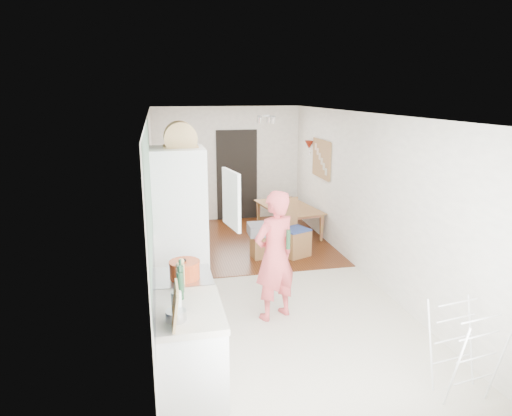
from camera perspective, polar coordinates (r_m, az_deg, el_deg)
name	(u,v)px	position (r m, az deg, el deg)	size (l,w,h in m)	color
room_shell	(264,201)	(6.69, 1.03, 0.94)	(3.20, 7.00, 2.50)	white
floor	(264,280)	(7.09, 0.98, -8.94)	(3.20, 7.00, 0.01)	beige
wood_floor_overlay	(242,242)	(8.78, -1.78, -4.22)	(3.20, 3.30, 0.01)	#592B12
sage_wall_panel	(150,195)	(4.44, -13.16, 1.58)	(0.02, 3.00, 1.30)	slate
tile_splashback	(154,287)	(4.13, -12.60, -9.60)	(0.02, 1.90, 0.50)	black
doorway_recess	(237,175)	(10.12, -2.40, 4.09)	(0.90, 0.04, 2.00)	black
base_cabinet	(190,356)	(4.47, -8.24, -17.86)	(0.60, 0.90, 0.86)	white
worktop	(188,311)	(4.25, -8.47, -12.59)	(0.62, 0.92, 0.06)	beige
range_cooker	(185,317)	(5.12, -8.89, -13.33)	(0.60, 0.60, 0.88)	white
cooker_top	(183,278)	(4.92, -9.09, -8.58)	(0.60, 0.60, 0.04)	#B0B0B3
fridge_housing	(180,233)	(5.82, -9.47, -3.11)	(0.66, 0.66, 2.15)	white
fridge_door	(231,199)	(5.47, -3.11, 1.09)	(0.56, 0.04, 0.70)	white
fridge_interior	(204,195)	(5.72, -6.56, 1.61)	(0.02, 0.52, 0.66)	white
pinboard	(322,159)	(8.88, 8.21, 6.11)	(0.03, 0.90, 0.70)	tan
pinboard_frame	(321,159)	(8.87, 8.12, 6.10)	(0.01, 0.94, 0.74)	#91563A
wall_sconce	(309,145)	(9.45, 6.65, 7.87)	(0.18, 0.18, 0.16)	maroon
person	(275,244)	(5.63, 2.37, -4.56)	(0.71, 0.47, 1.95)	#DA4F52
dining_table	(290,222)	(9.29, 4.22, -1.70)	(1.36, 0.76, 0.48)	#91563A
dining_chair	(295,228)	(7.93, 4.89, -2.57)	(0.42, 0.42, 1.00)	#91563A
stool	(261,246)	(7.90, 0.64, -4.80)	(0.32, 0.32, 0.42)	#91563A
grey_drape	(260,229)	(7.82, 0.57, -2.68)	(0.42, 0.42, 0.19)	gray
drying_rack	(464,352)	(4.85, 24.55, -16.09)	(0.46, 0.42, 0.90)	white
bread_bin	(180,138)	(5.66, -9.47, 8.66)	(0.41, 0.39, 0.22)	tan
red_casserole	(185,270)	(4.82, -8.91, -7.61)	(0.32, 0.32, 0.19)	#C6431B
steel_pan	(176,315)	(4.02, -9.96, -13.09)	(0.18, 0.18, 0.09)	#B0B0B3
held_bottle	(288,239)	(5.55, 4.04, -3.94)	(0.05, 0.05, 0.24)	#1D4025
bottle_a	(180,286)	(4.35, -9.44, -9.57)	(0.06, 0.06, 0.27)	#1D4025
bottle_b	(181,279)	(4.49, -9.38, -8.76)	(0.06, 0.06, 0.27)	#1D4025
bottle_c	(177,304)	(4.07, -9.89, -11.72)	(0.09, 0.09, 0.22)	silver
pepper_mill_front	(182,274)	(4.67, -9.26, -8.19)	(0.06, 0.06, 0.22)	tan
pepper_mill_back	(179,278)	(4.58, -9.58, -8.67)	(0.06, 0.06, 0.21)	tan
chopping_boards	(175,306)	(3.88, -10.11, -11.98)	(0.04, 0.26, 0.36)	tan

